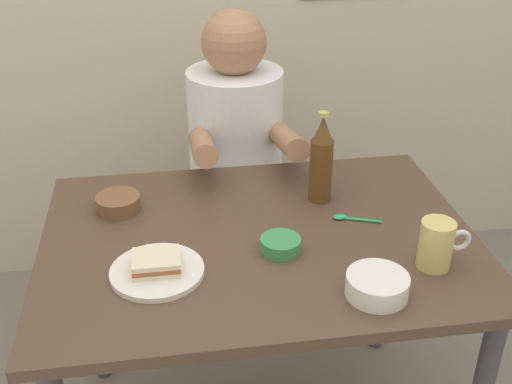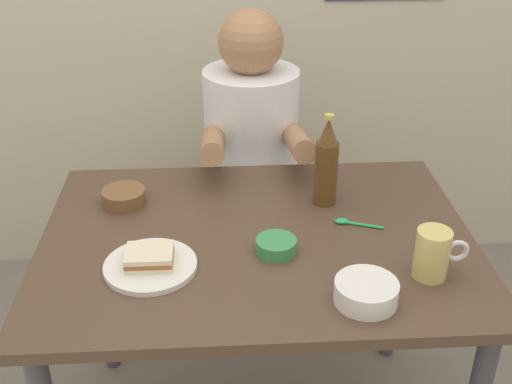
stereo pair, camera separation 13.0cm
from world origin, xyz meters
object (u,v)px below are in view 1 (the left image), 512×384
at_px(sandwich, 156,263).
at_px(dip_bowl_green, 281,244).
at_px(dining_table, 259,265).
at_px(person_seated, 236,131).
at_px(beer_mug, 437,244).
at_px(beer_bottle, 321,161).
at_px(plate_orange, 157,271).
at_px(stool, 237,233).

distance_m(sandwich, dip_bowl_green, 0.31).
bearing_deg(sandwich, dining_table, 25.90).
bearing_deg(dining_table, person_seated, 88.26).
bearing_deg(sandwich, beer_mug, -5.81).
height_order(beer_mug, dip_bowl_green, beer_mug).
height_order(dining_table, sandwich, sandwich).
bearing_deg(sandwich, beer_bottle, 32.16).
relative_size(dining_table, beer_mug, 8.73).
bearing_deg(beer_bottle, dining_table, -140.76).
height_order(dining_table, dip_bowl_green, dip_bowl_green).
height_order(sandwich, dip_bowl_green, sandwich).
relative_size(person_seated, sandwich, 6.54).
height_order(dining_table, beer_bottle, beer_bottle).
height_order(plate_orange, beer_mug, beer_mug).
xyz_separation_m(dining_table, sandwich, (-0.26, -0.13, 0.13)).
xyz_separation_m(dining_table, stool, (0.02, 0.63, -0.30)).
xyz_separation_m(plate_orange, beer_mug, (0.65, -0.07, 0.05)).
height_order(stool, beer_bottle, beer_bottle).
xyz_separation_m(stool, person_seated, (0.00, -0.01, 0.42)).
xyz_separation_m(sandwich, beer_mug, (0.65, -0.07, 0.03)).
bearing_deg(sandwich, dip_bowl_green, 9.58).
distance_m(dining_table, beer_mug, 0.46).
relative_size(person_seated, beer_mug, 5.71).
xyz_separation_m(person_seated, dip_bowl_green, (0.02, -0.69, -0.01)).
xyz_separation_m(person_seated, plate_orange, (-0.28, -0.74, -0.02)).
bearing_deg(person_seated, beer_mug, -65.44).
distance_m(person_seated, plate_orange, 0.80).
bearing_deg(person_seated, sandwich, -110.50).
height_order(beer_mug, beer_bottle, beer_bottle).
height_order(person_seated, beer_mug, person_seated).
height_order(person_seated, sandwich, person_seated).
bearing_deg(plate_orange, stool, 69.78).
distance_m(dining_table, person_seated, 0.63).
distance_m(beer_bottle, dip_bowl_green, 0.30).
bearing_deg(dip_bowl_green, plate_orange, -170.42).
relative_size(stool, beer_mug, 3.57).
bearing_deg(stool, beer_bottle, -69.11).
bearing_deg(beer_mug, dining_table, 153.73).
xyz_separation_m(stool, beer_bottle, (0.18, -0.47, 0.51)).
bearing_deg(dip_bowl_green, stool, 91.85).
relative_size(sandwich, beer_mug, 0.87).
bearing_deg(dining_table, stool, 88.30).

